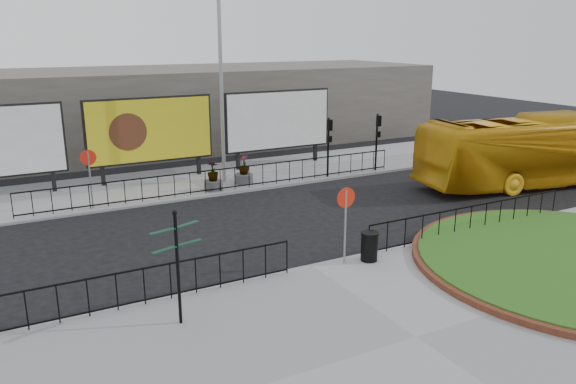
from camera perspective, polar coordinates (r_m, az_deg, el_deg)
ground at (r=17.86m, az=2.30°, el=-7.70°), size 90.00×90.00×0.00m
pavement_near at (r=14.21m, az=12.87°, el=-14.37°), size 30.00×10.00×0.12m
pavement_far at (r=28.30m, az=-10.06°, el=1.07°), size 44.00×6.00×0.12m
railing_near_left at (r=15.41m, az=-17.00°, el=-9.65°), size 10.00×0.10×1.10m
railing_near_right at (r=21.26m, az=18.06°, el=-2.67°), size 9.00×0.10×1.10m
railing_far at (r=26.01m, az=-6.15°, el=1.32°), size 18.00×0.10×1.10m
speed_sign_far at (r=24.31m, az=-19.56°, el=2.50°), size 0.64×0.07×2.47m
speed_sign_near at (r=17.38m, az=5.88°, el=-1.69°), size 0.64×0.07×2.47m
billboard_mid at (r=28.29m, az=-13.83°, el=6.11°), size 6.20×0.31×4.10m
billboard_right at (r=30.74m, az=-1.03°, el=7.29°), size 6.20×0.31×4.10m
lamp_post at (r=27.07m, az=-6.78°, el=10.79°), size 0.74×0.18×9.23m
signal_pole_a at (r=28.19m, az=4.18°, el=5.46°), size 0.22×0.26×3.00m
signal_pole_b at (r=29.88m, az=9.08°, el=5.88°), size 0.22×0.26×3.00m
building_backdrop at (r=37.34m, az=-15.13°, el=8.10°), size 40.00×10.00×5.00m
fingerpost_sign at (r=13.93m, az=-11.20°, el=-6.43°), size 1.38×0.59×2.96m
litter_bin at (r=18.10m, az=8.26°, el=-5.47°), size 0.57×0.57×0.95m
bus at (r=29.70m, az=24.04°, el=3.87°), size 12.52×4.86×3.40m
planter_b at (r=26.20m, az=-7.61°, el=1.33°), size 0.86×0.86×1.39m
planter_c at (r=27.24m, az=-4.51°, el=1.98°), size 0.88×0.88×1.40m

